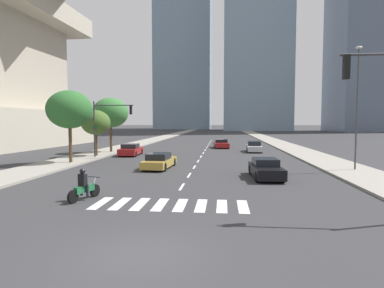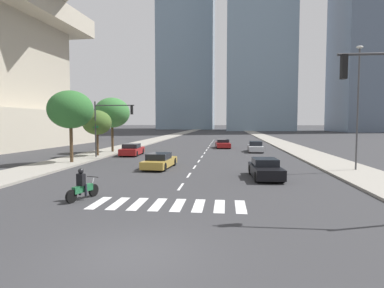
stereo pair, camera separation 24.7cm
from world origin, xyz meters
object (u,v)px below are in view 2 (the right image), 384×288
at_px(street_tree_nearest, 70,110).
at_px(sedan_red_4, 223,144).
at_px(street_tree_second, 97,123).
at_px(sedan_gold_2, 159,161).
at_px(sedan_red_1, 132,150).
at_px(sedan_silver_3, 255,147).
at_px(sedan_black_0, 265,169).
at_px(street_tree_third, 112,113).
at_px(street_lamp_east, 358,100).
at_px(motorcycle_lead, 82,187).
at_px(traffic_signal_far, 110,119).

bearing_deg(street_tree_nearest, sedan_red_4, 55.61).
bearing_deg(street_tree_second, sedan_gold_2, -42.78).
relative_size(sedan_red_4, street_tree_nearest, 0.73).
xyz_separation_m(sedan_red_1, sedan_silver_3, (13.79, 5.67, -0.01)).
height_order(sedan_black_0, street_tree_third, street_tree_third).
height_order(sedan_red_1, street_tree_nearest, street_tree_nearest).
height_order(street_lamp_east, street_tree_nearest, street_lamp_east).
relative_size(sedan_black_0, sedan_red_1, 1.03).
bearing_deg(street_tree_second, sedan_black_0, -35.31).
xyz_separation_m(sedan_gold_2, street_tree_nearest, (-8.17, 1.87, 4.13)).
xyz_separation_m(sedan_red_4, street_tree_nearest, (-12.91, -18.86, 4.13)).
distance_m(motorcycle_lead, street_lamp_east, 19.66).
height_order(street_lamp_east, street_tree_third, street_lamp_east).
relative_size(motorcycle_lead, street_tree_nearest, 0.32).
height_order(sedan_gold_2, sedan_silver_3, sedan_silver_3).
bearing_deg(street_lamp_east, sedan_gold_2, 178.87).
distance_m(sedan_red_1, street_tree_third, 5.86).
relative_size(sedan_gold_2, street_tree_second, 1.02).
distance_m(sedan_black_0, sedan_gold_2, 8.59).
bearing_deg(traffic_signal_far, sedan_red_1, 68.67).
height_order(sedan_silver_3, street_tree_third, street_tree_third).
bearing_deg(motorcycle_lead, street_tree_second, 38.15).
xyz_separation_m(sedan_black_0, street_lamp_east, (6.90, 3.43, 4.63)).
xyz_separation_m(sedan_gold_2, street_lamp_east, (14.65, -0.29, 4.66)).
xyz_separation_m(motorcycle_lead, street_tree_nearest, (-6.72, 12.47, 4.11)).
relative_size(traffic_signal_far, street_tree_third, 0.87).
relative_size(sedan_gold_2, street_tree_nearest, 0.78).
relative_size(motorcycle_lead, sedan_gold_2, 0.42).
distance_m(sedan_red_4, traffic_signal_far, 18.53).
bearing_deg(street_tree_second, sedan_red_4, 45.58).
distance_m(traffic_signal_far, street_tree_second, 2.38).
xyz_separation_m(sedan_gold_2, traffic_signal_far, (-6.25, 6.19, 3.37)).
bearing_deg(street_tree_third, motorcycle_lead, -73.50).
relative_size(sedan_red_4, street_tree_second, 0.96).
bearing_deg(sedan_red_4, street_tree_third, -61.49).
xyz_separation_m(sedan_black_0, sedan_red_4, (-3.00, 24.44, -0.02)).
bearing_deg(sedan_red_4, street_tree_second, -49.72).
distance_m(sedan_black_0, street_lamp_east, 8.99).
bearing_deg(sedan_gold_2, motorcycle_lead, 176.05).
bearing_deg(street_tree_nearest, sedan_gold_2, -12.89).
bearing_deg(street_tree_nearest, street_lamp_east, -5.40).
bearing_deg(sedan_silver_3, sedan_red_1, -65.85).
distance_m(motorcycle_lead, sedan_silver_3, 27.60).
relative_size(street_lamp_east, street_tree_nearest, 1.44).
height_order(sedan_black_0, street_lamp_east, street_lamp_east).
bearing_deg(sedan_red_1, street_lamp_east, -118.32).
bearing_deg(street_tree_nearest, street_tree_second, 90.00).
bearing_deg(sedan_silver_3, sedan_red_4, -142.86).
xyz_separation_m(sedan_black_0, sedan_gold_2, (-7.75, 3.72, -0.03)).
height_order(sedan_black_0, traffic_signal_far, traffic_signal_far).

